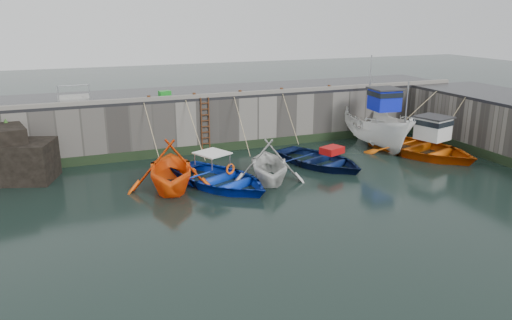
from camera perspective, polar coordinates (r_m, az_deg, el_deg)
name	(u,v)px	position (r m, az deg, el deg)	size (l,w,h in m)	color
ground	(320,210)	(20.56, 7.36, -5.71)	(120.00, 120.00, 0.00)	black
quay_back	(225,116)	(31.20, -3.54, 5.01)	(30.00, 5.00, 3.00)	slate
road_back	(225,91)	(30.92, -3.59, 7.87)	(30.00, 5.00, 0.16)	black
kerb_back	(237,94)	(28.69, -2.15, 7.58)	(30.00, 0.30, 0.20)	slate
algae_back	(239,145)	(29.14, -1.96, 1.67)	(30.00, 0.08, 0.50)	black
algae_right	(496,158)	(29.55, 25.78, 0.20)	(0.08, 15.00, 0.50)	black
ladder	(205,126)	(28.20, -5.80, 3.89)	(0.51, 0.08, 3.20)	#3F1E0F
boat_near_white	(171,188)	(23.19, -9.65, -3.18)	(4.17, 4.83, 2.55)	#FF570D
boat_near_white_rope	(156,165)	(26.78, -11.36, -0.57)	(0.04, 3.73, 3.10)	tan
boat_near_blue	(220,185)	(23.29, -4.12, -2.89)	(4.07, 5.70, 1.18)	#0C30B6
boat_near_blue_rope	(198,162)	(27.01, -6.69, -0.20)	(0.04, 4.05, 3.10)	tan
boat_near_blacktrim	(269,180)	(23.97, 1.45, -2.28)	(3.71, 4.30, 2.26)	silver
boat_near_blacktrim_rope	(240,157)	(27.62, -1.84, 0.29)	(0.04, 4.14, 3.10)	tan
boat_near_navy	(319,165)	(26.47, 7.25, -0.57)	(3.79, 5.30, 1.10)	#0B1946
boat_near_navy_rope	(291,149)	(29.45, 4.04, 1.29)	(0.04, 3.26, 3.10)	tan
boat_far_white	(377,128)	(30.67, 13.70, 3.60)	(3.16, 7.01, 5.63)	white
boat_far_orange	(422,147)	(29.56, 18.44, 1.39)	(6.44, 7.68, 4.37)	#D8570B
fish_crate	(165,93)	(28.94, -10.39, 7.49)	(0.65, 0.43, 0.30)	#198A21
railing	(74,98)	(28.22, -20.07, 6.64)	(1.60, 1.05, 1.00)	#A5A8AD
bollard_a	(149,98)	(27.57, -12.15, 6.93)	(0.18, 0.18, 0.28)	#3F1E0F
bollard_b	(194,95)	(28.07, -7.08, 7.34)	(0.18, 0.18, 0.28)	#3F1E0F
bollard_c	(240,93)	(28.84, -1.84, 7.71)	(0.18, 0.18, 0.28)	#3F1E0F
bollard_d	(281,90)	(29.80, 2.93, 7.98)	(0.18, 0.18, 0.28)	#3F1E0F
bollard_e	(329,87)	(31.24, 8.35, 8.23)	(0.18, 0.18, 0.28)	#3F1E0F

